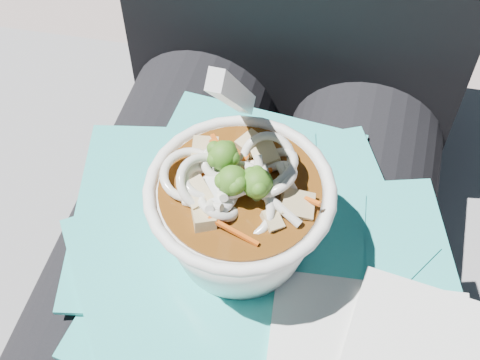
% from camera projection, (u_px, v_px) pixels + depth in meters
% --- Properties ---
extents(stone_ledge, '(1.03, 0.57, 0.48)m').
position_uv_depth(stone_ledge, '(260.00, 313.00, 0.94)').
color(stone_ledge, slate).
rests_on(stone_ledge, ground).
extents(lap, '(0.34, 0.48, 0.16)m').
position_uv_depth(lap, '(229.00, 309.00, 0.59)').
color(lap, black).
rests_on(lap, stone_ledge).
extents(person_body, '(0.34, 0.94, 1.03)m').
position_uv_depth(person_body, '(254.00, 215.00, 0.63)').
color(person_body, black).
rests_on(person_body, ground).
extents(plastic_bag, '(0.35, 0.33, 0.02)m').
position_uv_depth(plastic_bag, '(252.00, 252.00, 0.53)').
color(plastic_bag, '#29ADA7').
rests_on(plastic_bag, lap).
extents(udon_bowl, '(0.16, 0.16, 0.19)m').
position_uv_depth(udon_bowl, '(239.00, 208.00, 0.48)').
color(udon_bowl, white).
rests_on(udon_bowl, plastic_bag).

